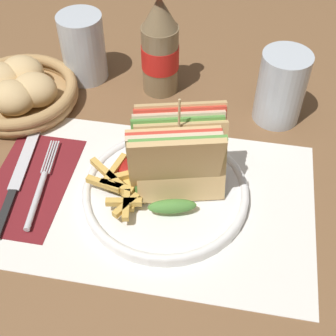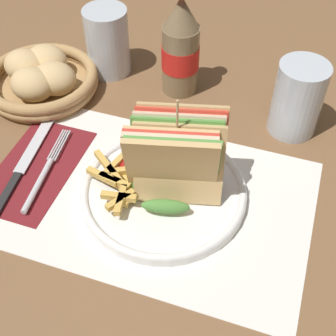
{
  "view_description": "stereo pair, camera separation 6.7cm",
  "coord_description": "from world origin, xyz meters",
  "px_view_note": "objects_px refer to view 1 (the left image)",
  "views": [
    {
      "loc": [
        0.06,
        -0.45,
        0.54
      ],
      "look_at": [
        -0.02,
        -0.0,
        0.04
      ],
      "focal_mm": 50.0,
      "sensor_mm": 36.0,
      "label": 1
    },
    {
      "loc": [
        0.13,
        -0.43,
        0.54
      ],
      "look_at": [
        -0.02,
        -0.0,
        0.04
      ],
      "focal_mm": 50.0,
      "sensor_mm": 36.0,
      "label": 2
    }
  ],
  "objects_px": {
    "coke_bottle_near": "(160,48)",
    "glass_far": "(84,52)",
    "club_sandwich": "(177,159)",
    "glass_near": "(281,87)",
    "knife": "(17,181)",
    "fork": "(39,191)",
    "plate_main": "(166,192)",
    "bread_basket": "(19,91)"
  },
  "relations": [
    {
      "from": "glass_near",
      "to": "glass_far",
      "type": "relative_size",
      "value": 1.0
    },
    {
      "from": "club_sandwich",
      "to": "glass_near",
      "type": "xyz_separation_m",
      "value": [
        0.14,
        0.2,
        -0.01
      ]
    },
    {
      "from": "club_sandwich",
      "to": "coke_bottle_near",
      "type": "xyz_separation_m",
      "value": [
        -0.07,
        0.25,
        0.01
      ]
    },
    {
      "from": "glass_near",
      "to": "bread_basket",
      "type": "relative_size",
      "value": 0.61
    },
    {
      "from": "club_sandwich",
      "to": "coke_bottle_near",
      "type": "distance_m",
      "value": 0.26
    },
    {
      "from": "coke_bottle_near",
      "to": "glass_far",
      "type": "distance_m",
      "value": 0.15
    },
    {
      "from": "glass_near",
      "to": "glass_far",
      "type": "distance_m",
      "value": 0.36
    },
    {
      "from": "fork",
      "to": "glass_far",
      "type": "bearing_deg",
      "value": 86.58
    },
    {
      "from": "plate_main",
      "to": "club_sandwich",
      "type": "relative_size",
      "value": 1.48
    },
    {
      "from": "fork",
      "to": "glass_near",
      "type": "bearing_deg",
      "value": 28.64
    },
    {
      "from": "fork",
      "to": "club_sandwich",
      "type": "bearing_deg",
      "value": 3.45
    },
    {
      "from": "club_sandwich",
      "to": "bread_basket",
      "type": "height_order",
      "value": "club_sandwich"
    },
    {
      "from": "fork",
      "to": "coke_bottle_near",
      "type": "bearing_deg",
      "value": 58.96
    },
    {
      "from": "glass_far",
      "to": "plate_main",
      "type": "bearing_deg",
      "value": -52.85
    },
    {
      "from": "knife",
      "to": "club_sandwich",
      "type": "bearing_deg",
      "value": -1.6
    },
    {
      "from": "plate_main",
      "to": "knife",
      "type": "relative_size",
      "value": 1.14
    },
    {
      "from": "coke_bottle_near",
      "to": "glass_near",
      "type": "height_order",
      "value": "coke_bottle_near"
    },
    {
      "from": "fork",
      "to": "coke_bottle_near",
      "type": "height_order",
      "value": "coke_bottle_near"
    },
    {
      "from": "plate_main",
      "to": "glass_near",
      "type": "xyz_separation_m",
      "value": [
        0.15,
        0.21,
        0.05
      ]
    },
    {
      "from": "knife",
      "to": "coke_bottle_near",
      "type": "relative_size",
      "value": 1.06
    },
    {
      "from": "club_sandwich",
      "to": "glass_near",
      "type": "relative_size",
      "value": 1.32
    },
    {
      "from": "knife",
      "to": "coke_bottle_near",
      "type": "height_order",
      "value": "coke_bottle_near"
    },
    {
      "from": "knife",
      "to": "glass_near",
      "type": "distance_m",
      "value": 0.44
    },
    {
      "from": "plate_main",
      "to": "club_sandwich",
      "type": "bearing_deg",
      "value": 21.37
    },
    {
      "from": "knife",
      "to": "glass_near",
      "type": "relative_size",
      "value": 1.72
    },
    {
      "from": "coke_bottle_near",
      "to": "fork",
      "type": "bearing_deg",
      "value": -114.44
    },
    {
      "from": "fork",
      "to": "knife",
      "type": "height_order",
      "value": "fork"
    },
    {
      "from": "plate_main",
      "to": "glass_far",
      "type": "height_order",
      "value": "glass_far"
    },
    {
      "from": "knife",
      "to": "glass_far",
      "type": "xyz_separation_m",
      "value": [
        0.03,
        0.28,
        0.05
      ]
    },
    {
      "from": "glass_near",
      "to": "club_sandwich",
      "type": "bearing_deg",
      "value": -124.46
    },
    {
      "from": "glass_near",
      "to": "fork",
      "type": "bearing_deg",
      "value": -144.77
    },
    {
      "from": "club_sandwich",
      "to": "fork",
      "type": "xyz_separation_m",
      "value": [
        -0.2,
        -0.04,
        -0.07
      ]
    },
    {
      "from": "glass_near",
      "to": "bread_basket",
      "type": "height_order",
      "value": "glass_near"
    },
    {
      "from": "fork",
      "to": "knife",
      "type": "distance_m",
      "value": 0.04
    },
    {
      "from": "club_sandwich",
      "to": "glass_near",
      "type": "height_order",
      "value": "club_sandwich"
    },
    {
      "from": "coke_bottle_near",
      "to": "plate_main",
      "type": "bearing_deg",
      "value": -77.52
    },
    {
      "from": "glass_far",
      "to": "bread_basket",
      "type": "height_order",
      "value": "glass_far"
    },
    {
      "from": "glass_far",
      "to": "bread_basket",
      "type": "relative_size",
      "value": 0.61
    },
    {
      "from": "glass_far",
      "to": "bread_basket",
      "type": "xyz_separation_m",
      "value": [
        -0.09,
        -0.1,
        -0.03
      ]
    },
    {
      "from": "coke_bottle_near",
      "to": "glass_near",
      "type": "relative_size",
      "value": 1.61
    },
    {
      "from": "plate_main",
      "to": "glass_near",
      "type": "bearing_deg",
      "value": 53.59
    },
    {
      "from": "club_sandwich",
      "to": "glass_near",
      "type": "bearing_deg",
      "value": 55.54
    }
  ]
}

